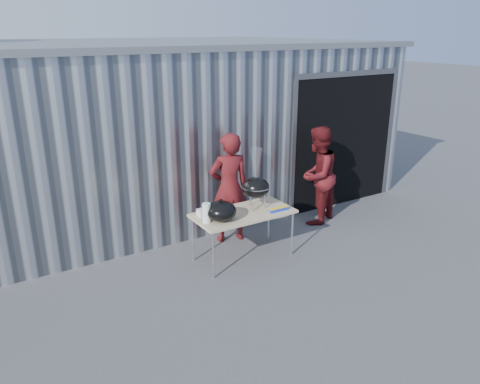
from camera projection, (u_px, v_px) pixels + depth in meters
ground at (247, 284)px, 6.46m from camera, size 80.00×80.00×0.00m
building at (169, 117)px, 10.08m from camera, size 8.20×6.20×3.10m
folding_table at (243, 215)px, 6.97m from camera, size 1.50×0.75×0.75m
kettle_grill at (256, 182)px, 6.97m from camera, size 0.42×0.42×0.93m
grill_lid at (221, 211)px, 6.61m from camera, size 0.44×0.44×0.32m
paper_towels at (206, 213)px, 6.55m from camera, size 0.12×0.12×0.28m
white_tub at (205, 212)px, 6.82m from camera, size 0.20×0.15×0.10m
foil_box at (279, 209)px, 6.98m from camera, size 0.32×0.06×0.06m
person_cook at (229, 188)px, 7.53m from camera, size 0.73×0.55×1.81m
person_bystander at (317, 175)px, 8.27m from camera, size 1.05×0.95×1.75m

